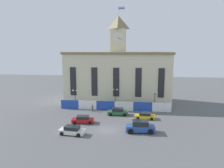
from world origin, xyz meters
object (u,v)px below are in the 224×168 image
(car_white_taxi, at_px, (72,130))
(pedestrian, at_px, (92,108))
(street_lamp_right, at_px, (115,94))
(street_lamp_center, at_px, (75,95))
(street_lamp_far_right, at_px, (155,97))
(car_green_wagon, at_px, (118,112))
(car_yellow_coupe, at_px, (145,116))
(car_red_sedan, at_px, (83,120))
(car_blue_van, at_px, (140,127))

(car_white_taxi, relative_size, pedestrian, 2.83)
(street_lamp_right, distance_m, pedestrian, 6.40)
(street_lamp_center, relative_size, car_white_taxi, 1.00)
(street_lamp_far_right, bearing_deg, car_green_wagon, -151.93)
(car_white_taxi, bearing_deg, street_lamp_center, -69.26)
(street_lamp_far_right, distance_m, pedestrian, 15.18)
(street_lamp_right, height_order, car_yellow_coupe, street_lamp_right)
(street_lamp_center, xyz_separation_m, car_red_sedan, (4.72, -10.68, -2.76))
(car_red_sedan, xyz_separation_m, car_yellow_coupe, (12.48, 4.17, -0.05))
(car_red_sedan, relative_size, pedestrian, 2.78)
(car_red_sedan, bearing_deg, pedestrian, 81.90)
(street_lamp_right, bearing_deg, street_lamp_center, -180.00)
(car_white_taxi, bearing_deg, car_green_wagon, -112.96)
(street_lamp_far_right, bearing_deg, street_lamp_right, 180.00)
(street_lamp_far_right, xyz_separation_m, car_red_sedan, (-14.99, -10.68, -2.63))
(street_lamp_center, relative_size, car_blue_van, 0.89)
(street_lamp_right, xyz_separation_m, street_lamp_far_right, (9.58, -0.00, -0.44))
(car_red_sedan, bearing_deg, street_lamp_right, 56.35)
(street_lamp_far_right, relative_size, car_white_taxi, 0.96)
(car_red_sedan, xyz_separation_m, pedestrian, (0.19, 8.30, 0.23))
(street_lamp_far_right, relative_size, pedestrian, 2.71)
(pedestrian, bearing_deg, car_green_wagon, -157.71)
(street_lamp_far_right, xyz_separation_m, pedestrian, (-14.80, -2.38, -2.40))
(car_green_wagon, height_order, car_yellow_coupe, car_green_wagon)
(street_lamp_right, bearing_deg, pedestrian, -155.51)
(car_red_sedan, bearing_deg, car_yellow_coupe, 11.68)
(car_blue_van, bearing_deg, pedestrian, 128.24)
(car_green_wagon, bearing_deg, street_lamp_far_right, 23.79)
(street_lamp_far_right, distance_m, car_white_taxi, 22.91)
(car_green_wagon, bearing_deg, street_lamp_right, 98.92)
(car_yellow_coupe, bearing_deg, street_lamp_center, -19.24)
(car_green_wagon, relative_size, car_white_taxi, 1.01)
(street_lamp_right, xyz_separation_m, car_blue_van, (6.02, -14.28, -2.78))
(street_lamp_right, distance_m, car_blue_van, 15.75)
(street_lamp_center, relative_size, street_lamp_far_right, 1.05)
(street_lamp_right, xyz_separation_m, pedestrian, (-5.22, -2.38, -2.84))
(car_blue_van, height_order, car_green_wagon, car_blue_van)
(car_blue_van, bearing_deg, car_green_wagon, 111.85)
(street_lamp_right, xyz_separation_m, car_white_taxi, (-5.78, -16.79, -3.05))
(street_lamp_center, relative_size, car_red_sedan, 1.02)
(street_lamp_far_right, distance_m, car_green_wagon, 9.99)
(car_blue_van, bearing_deg, car_red_sedan, 157.39)
(car_green_wagon, height_order, car_red_sedan, car_green_wagon)
(pedestrian, bearing_deg, car_white_taxi, 129.06)
(car_white_taxi, distance_m, pedestrian, 14.43)
(car_red_sedan, bearing_deg, street_lamp_far_right, 28.68)
(street_lamp_far_right, xyz_separation_m, car_yellow_coupe, (-2.51, -6.51, -2.68))
(street_lamp_right, bearing_deg, street_lamp_far_right, -0.00)
(car_yellow_coupe, height_order, pedestrian, pedestrian)
(car_blue_van, xyz_separation_m, car_yellow_coupe, (1.05, 7.77, -0.34))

